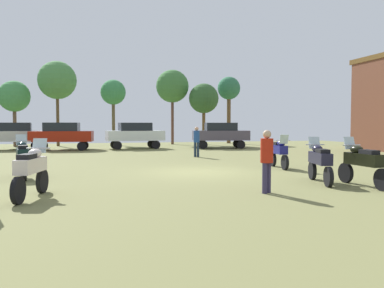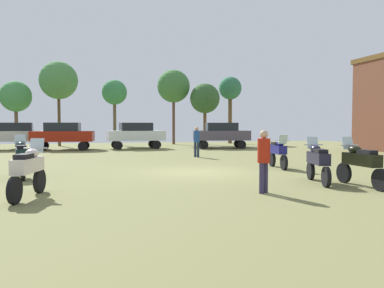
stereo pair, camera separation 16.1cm
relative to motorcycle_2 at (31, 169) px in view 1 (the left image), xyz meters
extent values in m
cube|color=olive|center=(5.55, 4.20, -0.74)|extent=(44.00, 52.00, 0.02)
cylinder|color=black|center=(0.17, 0.73, -0.40)|extent=(0.26, 0.66, 0.65)
cylinder|color=black|center=(-0.18, -0.79, -0.40)|extent=(0.26, 0.66, 0.65)
cube|color=silver|center=(-0.01, -0.03, 0.10)|extent=(0.65, 1.37, 0.36)
ellipsoid|color=silver|center=(0.06, 0.26, 0.38)|extent=(0.42, 0.54, 0.24)
cube|color=black|center=(-0.06, -0.25, 0.34)|extent=(0.42, 0.61, 0.12)
cube|color=silver|center=(0.14, 0.58, 0.56)|extent=(0.39, 0.23, 0.39)
cylinder|color=#B7B7BC|center=(0.11, 0.49, 0.50)|extent=(0.61, 0.18, 0.04)
cylinder|color=black|center=(9.31, 0.35, -0.41)|extent=(0.13, 0.64, 0.63)
cylinder|color=black|center=(9.32, -1.29, -0.41)|extent=(0.13, 0.64, 0.63)
cube|color=black|center=(9.31, -0.47, 0.08)|extent=(0.37, 1.40, 0.36)
ellipsoid|color=black|center=(9.31, -0.15, 0.36)|extent=(0.32, 0.48, 0.24)
cube|color=black|center=(9.32, -0.71, 0.32)|extent=(0.31, 0.56, 0.12)
cube|color=silver|center=(9.31, 0.19, 0.54)|extent=(0.36, 0.16, 0.39)
cylinder|color=#B7B7BC|center=(9.31, 0.09, 0.48)|extent=(0.62, 0.04, 0.04)
cylinder|color=black|center=(-1.01, 4.82, -0.40)|extent=(0.26, 0.68, 0.67)
cylinder|color=black|center=(-0.68, 3.29, -0.40)|extent=(0.26, 0.68, 0.67)
cube|color=black|center=(-0.84, 4.05, 0.12)|extent=(0.63, 1.38, 0.36)
ellipsoid|color=black|center=(-0.91, 4.35, 0.40)|extent=(0.41, 0.54, 0.24)
cube|color=black|center=(-0.80, 3.83, 0.36)|extent=(0.41, 0.61, 0.12)
cube|color=silver|center=(-0.98, 4.67, 0.58)|extent=(0.38, 0.22, 0.39)
cylinder|color=#B7B7BC|center=(-0.95, 4.58, 0.52)|extent=(0.61, 0.16, 0.04)
cylinder|color=black|center=(8.68, 1.28, -0.42)|extent=(0.27, 0.62, 0.61)
cylinder|color=black|center=(8.26, -0.29, -0.42)|extent=(0.27, 0.62, 0.61)
cube|color=#1D1B30|center=(8.47, 0.49, 0.06)|extent=(0.70, 1.43, 0.36)
ellipsoid|color=#1D1B30|center=(8.55, 0.80, 0.34)|extent=(0.43, 0.55, 0.24)
cube|color=black|center=(8.41, 0.26, 0.30)|extent=(0.43, 0.62, 0.12)
cube|color=silver|center=(8.64, 1.13, 0.52)|extent=(0.39, 0.24, 0.39)
cylinder|color=#B7B7BC|center=(8.62, 1.03, 0.46)|extent=(0.61, 0.19, 0.04)
cylinder|color=black|center=(9.09, 4.01, -0.42)|extent=(0.19, 0.63, 0.62)
cylinder|color=black|center=(9.26, 5.46, -0.42)|extent=(0.19, 0.63, 0.62)
cube|color=navy|center=(9.17, 4.73, 0.07)|extent=(0.50, 1.27, 0.36)
ellipsoid|color=navy|center=(9.14, 4.46, 0.35)|extent=(0.37, 0.51, 0.24)
cube|color=black|center=(9.20, 4.95, 0.31)|extent=(0.36, 0.59, 0.12)
cube|color=silver|center=(9.10, 4.15, 0.53)|extent=(0.38, 0.19, 0.39)
cylinder|color=#B7B7BC|center=(9.12, 4.24, 0.47)|extent=(0.62, 0.11, 0.04)
cylinder|color=black|center=(3.31, 18.94, -0.41)|extent=(0.66, 0.28, 0.64)
cylinder|color=black|center=(3.18, 20.37, -0.41)|extent=(0.66, 0.28, 0.64)
cylinder|color=black|center=(6.22, 19.20, -0.41)|extent=(0.66, 0.28, 0.64)
cylinder|color=black|center=(6.09, 20.64, -0.41)|extent=(0.66, 0.28, 0.64)
cube|color=silver|center=(4.70, 19.79, 0.28)|extent=(4.44, 2.18, 0.75)
cube|color=black|center=(4.70, 19.79, 0.96)|extent=(2.50, 1.79, 0.61)
cylinder|color=black|center=(9.72, 18.33, -0.41)|extent=(0.67, 0.31, 0.64)
cylinder|color=black|center=(9.94, 19.75, -0.41)|extent=(0.67, 0.31, 0.64)
cylinder|color=black|center=(12.61, 17.89, -0.41)|extent=(0.67, 0.31, 0.64)
cylinder|color=black|center=(12.83, 19.32, -0.41)|extent=(0.67, 0.31, 0.64)
cube|color=#4C4555|center=(11.27, 18.82, 0.28)|extent=(4.52, 2.42, 0.75)
cube|color=black|center=(11.27, 18.82, 0.96)|extent=(2.57, 1.92, 0.61)
cylinder|color=black|center=(-2.13, 18.74, -0.41)|extent=(0.66, 0.28, 0.64)
cylinder|color=black|center=(-1.98, 20.17, -0.41)|extent=(0.66, 0.28, 0.64)
cylinder|color=black|center=(0.78, 18.44, -0.41)|extent=(0.66, 0.28, 0.64)
cylinder|color=black|center=(0.93, 19.88, -0.41)|extent=(0.66, 0.28, 0.64)
cube|color=maroon|center=(-0.60, 19.31, 0.28)|extent=(4.46, 2.23, 0.75)
cube|color=black|center=(-0.60, 19.31, 0.96)|extent=(2.51, 1.82, 0.61)
cylinder|color=black|center=(-2.53, 20.14, -0.41)|extent=(0.66, 0.28, 0.64)
cylinder|color=black|center=(-2.65, 21.57, -0.41)|extent=(0.66, 0.28, 0.64)
cube|color=#B9BBB4|center=(-4.05, 20.73, 0.28)|extent=(4.44, 2.17, 0.75)
cube|color=black|center=(-4.05, 20.73, 0.96)|extent=(2.49, 1.79, 0.61)
cylinder|color=#1E2E42|center=(7.21, 11.22, -0.31)|extent=(0.14, 0.14, 0.84)
cylinder|color=#1E2E42|center=(7.35, 11.13, -0.31)|extent=(0.14, 0.14, 0.84)
cylinder|color=navy|center=(7.28, 11.17, 0.44)|extent=(0.46, 0.46, 0.66)
sphere|color=tan|center=(7.28, 11.17, 0.89)|extent=(0.23, 0.23, 0.23)
cylinder|color=#322B4C|center=(6.12, -0.75, -0.32)|extent=(0.14, 0.14, 0.83)
cylinder|color=#322B4C|center=(5.97, -0.84, -0.32)|extent=(0.14, 0.14, 0.83)
cylinder|color=#AB2010|center=(6.04, -0.79, 0.42)|extent=(0.47, 0.47, 0.65)
sphere|color=tan|center=(6.04, -0.79, 0.86)|extent=(0.22, 0.22, 0.22)
cylinder|color=brown|center=(8.87, 25.98, 1.65)|extent=(0.26, 0.26, 4.77)
sphere|color=#3D7337|center=(8.87, 25.98, 4.73)|extent=(3.06, 3.06, 3.06)
cylinder|color=brown|center=(14.70, 26.59, 1.75)|extent=(0.38, 0.38, 4.96)
sphere|color=#2F6C47|center=(14.70, 26.59, 4.73)|extent=(2.25, 2.25, 2.25)
cylinder|color=brown|center=(-4.80, 25.38, 1.09)|extent=(0.29, 0.29, 3.65)
sphere|color=#418847|center=(-4.80, 25.38, 3.51)|extent=(2.60, 2.60, 2.60)
cylinder|color=brown|center=(3.43, 26.40, 1.43)|extent=(0.29, 0.29, 4.31)
sphere|color=#388147|center=(3.43, 26.40, 4.10)|extent=(2.29, 2.29, 2.29)
cylinder|color=brown|center=(-1.34, 25.31, 1.74)|extent=(0.25, 0.25, 4.94)
sphere|color=#478342|center=(-1.34, 25.31, 4.94)|extent=(3.25, 3.25, 3.25)
cylinder|color=brown|center=(11.60, 24.81, 1.11)|extent=(0.30, 0.30, 3.67)
sphere|color=#325C2C|center=(11.60, 24.81, 3.56)|extent=(2.76, 2.76, 2.76)
camera|label=1|loc=(1.48, -10.55, 1.12)|focal=36.93mm
camera|label=2|loc=(1.64, -10.59, 1.12)|focal=36.93mm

